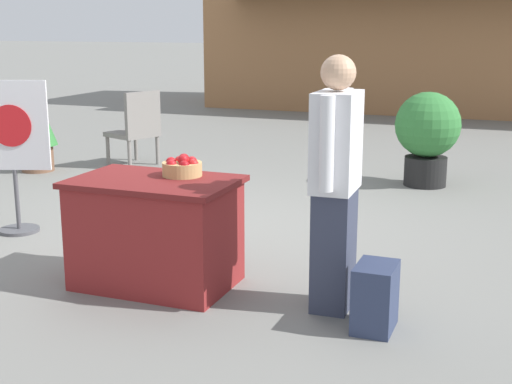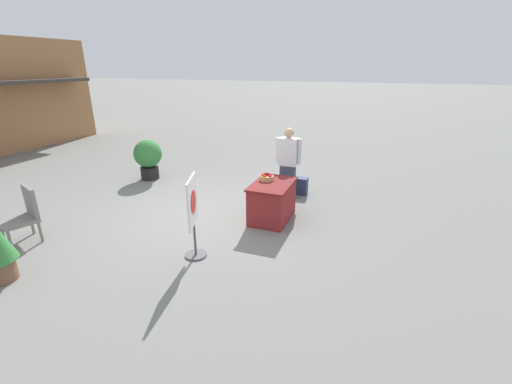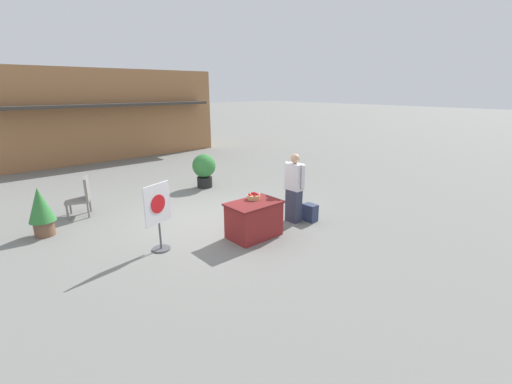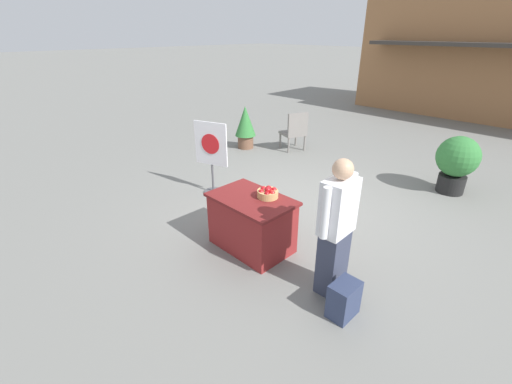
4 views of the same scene
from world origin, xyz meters
TOP-DOWN VIEW (x-y plane):
  - ground_plane at (0.00, 0.00)m, footprint 120.00×120.00m
  - storefront_building at (1.02, 10.74)m, footprint 10.43×4.44m
  - display_table at (0.30, -1.43)m, footprint 1.16×0.76m
  - apple_basket at (0.44, -1.26)m, footprint 0.29×0.29m
  - person_visitor at (1.61, -1.39)m, footprint 0.27×0.61m
  - backpack at (1.95, -1.63)m, footprint 0.24×0.34m
  - poster_board at (-1.54, -0.68)m, footprint 0.64×0.36m
  - patio_chair at (-2.11, 2.44)m, footprint 0.71×0.71m
  - potted_plant_far_right at (-3.15, 1.67)m, footprint 0.54×0.54m
  - potted_plant_far_left at (1.65, 2.61)m, footprint 0.76×0.76m

SIDE VIEW (x-z plane):
  - ground_plane at x=0.00m, z-range 0.00..0.00m
  - backpack at x=1.95m, z-range 0.00..0.42m
  - display_table at x=0.30m, z-range 0.00..0.79m
  - patio_chair at x=-2.11m, z-range 0.03..1.03m
  - potted_plant_far_right at x=-3.15m, z-range 0.06..1.16m
  - potted_plant_far_left at x=1.65m, z-range 0.08..1.18m
  - poster_board at x=-1.54m, z-range 0.09..1.47m
  - person_visitor at x=1.61m, z-range 0.02..1.69m
  - apple_basket at x=0.44m, z-range 0.77..0.94m
  - storefront_building at x=1.02m, z-range 0.00..3.96m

